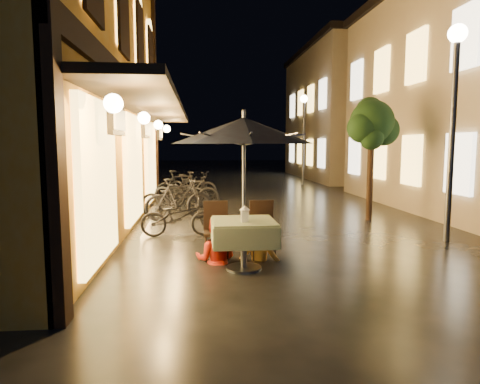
{
  "coord_description": "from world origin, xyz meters",
  "views": [
    {
      "loc": [
        -1.96,
        -6.0,
        1.95
      ],
      "look_at": [
        -1.27,
        1.07,
        1.15
      ],
      "focal_mm": 32.0,
      "sensor_mm": 36.0,
      "label": 1
    }
  ],
  "objects": [
    {
      "name": "ground",
      "position": [
        0.0,
        0.0,
        0.0
      ],
      "size": [
        90.0,
        90.0,
        0.0
      ],
      "primitive_type": "plane",
      "color": "black",
      "rests_on": "ground"
    },
    {
      "name": "west_building",
      "position": [
        -5.72,
        4.0,
        3.71
      ],
      "size": [
        5.9,
        11.4,
        7.4
      ],
      "color": "orange",
      "rests_on": "ground"
    },
    {
      "name": "east_building_far",
      "position": [
        7.49,
        18.0,
        3.66
      ],
      "size": [
        7.3,
        10.3,
        7.3
      ],
      "color": "gray",
      "rests_on": "ground"
    },
    {
      "name": "street_tree",
      "position": [
        2.41,
        4.51,
        2.42
      ],
      "size": [
        1.43,
        1.2,
        3.15
      ],
      "color": "black",
      "rests_on": "ground"
    },
    {
      "name": "streetlamp_near",
      "position": [
        3.0,
        2.0,
        2.92
      ],
      "size": [
        0.36,
        0.36,
        4.23
      ],
      "color": "#59595E",
      "rests_on": "ground"
    },
    {
      "name": "streetlamp_far",
      "position": [
        3.0,
        14.0,
        2.92
      ],
      "size": [
        0.36,
        0.36,
        4.23
      ],
      "color": "#59595E",
      "rests_on": "ground"
    },
    {
      "name": "cafe_table",
      "position": [
        -1.27,
        0.47,
        0.59
      ],
      "size": [
        0.99,
        0.99,
        0.78
      ],
      "color": "#59595E",
      "rests_on": "ground"
    },
    {
      "name": "patio_umbrella",
      "position": [
        -1.27,
        0.47,
        2.15
      ],
      "size": [
        2.18,
        2.18,
        2.46
      ],
      "color": "#59595E",
      "rests_on": "ground"
    },
    {
      "name": "cafe_chair_left",
      "position": [
        -1.67,
        1.21,
        0.54
      ],
      "size": [
        0.42,
        0.42,
        0.97
      ],
      "color": "black",
      "rests_on": "ground"
    },
    {
      "name": "cafe_chair_right",
      "position": [
        -0.87,
        1.21,
        0.54
      ],
      "size": [
        0.42,
        0.42,
        0.97
      ],
      "color": "black",
      "rests_on": "ground"
    },
    {
      "name": "table_lantern",
      "position": [
        -1.27,
        0.33,
        0.92
      ],
      "size": [
        0.16,
        0.16,
        0.25
      ],
      "color": "white",
      "rests_on": "cafe_table"
    },
    {
      "name": "person_orange",
      "position": [
        -1.68,
        0.98,
        0.74
      ],
      "size": [
        0.83,
        0.71,
        1.48
      ],
      "primitive_type": "imported",
      "rotation": [
        0.0,
        0.0,
        2.91
      ],
      "color": "red",
      "rests_on": "ground"
    },
    {
      "name": "person_yellow",
      "position": [
        -0.93,
        1.05,
        0.69
      ],
      "size": [
        1.01,
        0.76,
        1.38
      ],
      "primitive_type": "imported",
      "rotation": [
        0.0,
        0.0,
        2.83
      ],
      "color": "orange",
      "rests_on": "ground"
    },
    {
      "name": "bicycle_0",
      "position": [
        -2.39,
        3.0,
        0.42
      ],
      "size": [
        1.61,
        0.62,
        0.83
      ],
      "primitive_type": "imported",
      "rotation": [
        0.0,
        0.0,
        1.61
      ],
      "color": "black",
      "rests_on": "ground"
    },
    {
      "name": "bicycle_1",
      "position": [
        -2.46,
        4.98,
        0.54
      ],
      "size": [
        1.85,
        1.06,
        1.07
      ],
      "primitive_type": "imported",
      "rotation": [
        0.0,
        0.0,
        1.9
      ],
      "color": "black",
      "rests_on": "ground"
    },
    {
      "name": "bicycle_2",
      "position": [
        -2.58,
        5.45,
        0.5
      ],
      "size": [
        1.95,
        0.89,
        0.99
      ],
      "primitive_type": "imported",
      "rotation": [
        0.0,
        0.0,
        1.45
      ],
      "color": "black",
      "rests_on": "ground"
    },
    {
      "name": "bicycle_3",
      "position": [
        -2.18,
        6.94,
        0.52
      ],
      "size": [
        1.78,
        0.84,
        1.03
      ],
      "primitive_type": "imported",
      "rotation": [
        0.0,
        0.0,
        1.36
      ],
      "color": "black",
      "rests_on": "ground"
    },
    {
      "name": "bicycle_4",
      "position": [
        -2.55,
        7.64,
        0.46
      ],
      "size": [
        1.84,
        1.08,
        0.91
      ],
      "primitive_type": "imported",
      "rotation": [
        0.0,
        0.0,
        1.28
      ],
      "color": "black",
      "rests_on": "ground"
    },
    {
      "name": "bicycle_5",
      "position": [
        -2.56,
        8.46,
        0.53
      ],
      "size": [
        1.83,
        1.11,
        1.06
      ],
      "primitive_type": "imported",
      "rotation": [
        0.0,
        0.0,
        1.95
      ],
      "color": "black",
      "rests_on": "ground"
    },
    {
      "name": "bicycle_6",
      "position": [
        -2.18,
        9.29,
        0.49
      ],
      "size": [
        1.96,
        1.32,
        0.97
      ],
      "primitive_type": "imported",
      "rotation": [
        0.0,
        0.0,
        1.17
      ],
      "color": "black",
      "rests_on": "ground"
    }
  ]
}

